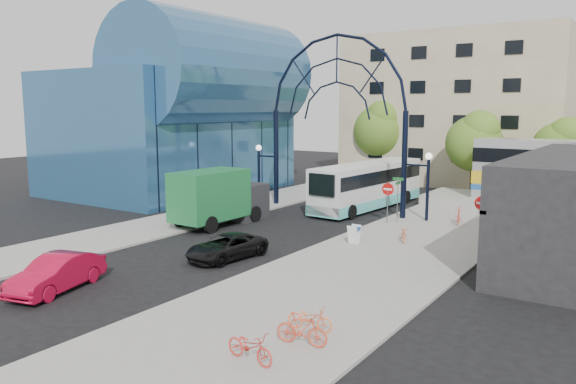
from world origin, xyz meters
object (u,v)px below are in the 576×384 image
Objects in this scene: tree_north_b at (381,128)px; black_suv at (227,247)px; sandwich_board at (354,232)px; red_sedan at (57,273)px; stop_sign at (388,193)px; bike_far_b at (302,329)px; tree_north_c at (561,146)px; city_bus at (368,185)px; gateway_arch at (337,87)px; bike_far_a at (310,318)px; tree_north_a at (475,140)px; bike_near_b at (459,216)px; do_not_enter_sign at (482,208)px; green_truck at (220,197)px; street_name_sign at (398,190)px; bike_far_c at (250,347)px; bike_near_a at (404,234)px.

tree_north_b is 1.88× the size of black_suv.
sandwich_board is 0.23× the size of red_sedan.
bike_far_b is at bearing -73.73° from stop_sign.
city_bus is at bearing -133.84° from tree_north_c.
tree_north_c is at bearing 50.20° from city_bus.
bike_far_b is at bearing -63.44° from gateway_arch.
bike_far_a is (-2.39, -33.08, -3.75)m from tree_north_c.
gateway_arch is 1.95× the size of tree_north_a.
bike_near_b is (12.50, -15.93, -4.63)m from tree_north_b.
stop_sign is at bearing -166.96° from bike_near_b.
do_not_enter_sign is 1.45× the size of bike_near_b.
bike_near_b is at bearing -6.15° from bike_far_a.
stop_sign is at bearing 35.40° from green_truck.
city_bus is at bearing 127.62° from stop_sign.
tree_north_c is (12.12, 13.93, -4.28)m from gateway_arch.
green_truck reaches higher than city_bus.
bike_near_b is at bearing -5.19° from bike_far_b.
sandwich_board is 0.58× the size of bike_near_b.
tree_north_a is at bearing -161.56° from tree_north_c.
city_bus is 23.38m from bike_far_a.
tree_north_a reaches higher than bike_near_b.
sandwich_board is 14.55m from red_sedan.
bike_far_a is at bearing -64.67° from city_bus.
tree_north_c is at bearing 54.72° from red_sedan.
do_not_enter_sign is at bearing 52.67° from black_suv.
street_name_sign is (0.40, 0.60, 0.14)m from stop_sign.
stop_sign is at bearing -123.64° from street_name_sign.
tree_north_b is at bearing 117.65° from street_name_sign.
bike_far_c is at bearing -40.17° from black_suv.
black_suv is 7.80m from red_sedan.
do_not_enter_sign is 16.34m from bike_far_b.
tree_north_a reaches higher than do_not_enter_sign.
gateway_arch is 1.14× the size of city_bus.
city_bus reaches higher than sandwich_board.
tree_north_b is at bearing 95.31° from bike_near_a.
city_bus is 10.72m from bike_near_a.
stop_sign is at bearing 102.20° from bike_near_a.
tree_north_c reaches higher than do_not_enter_sign.
gateway_arch is at bearing 165.41° from bike_near_b.
bike_far_a is at bearing -63.06° from gateway_arch.
red_sedan is at bearing -106.51° from stop_sign.
bike_far_c is (4.31, -20.60, -1.56)m from street_name_sign.
green_truck reaches higher than sandwich_board.
bike_far_c is at bearing -84.30° from tree_north_a.
bike_far_c is at bearing -102.23° from bike_near_b.
bike_near_b is at bearing 57.58° from bike_near_a.
tree_north_b is 16.15m from tree_north_c.
red_sedan is at bearing -102.46° from black_suv.
bike_near_b is 20.31m from bike_far_b.
tree_north_c reaches higher than city_bus.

